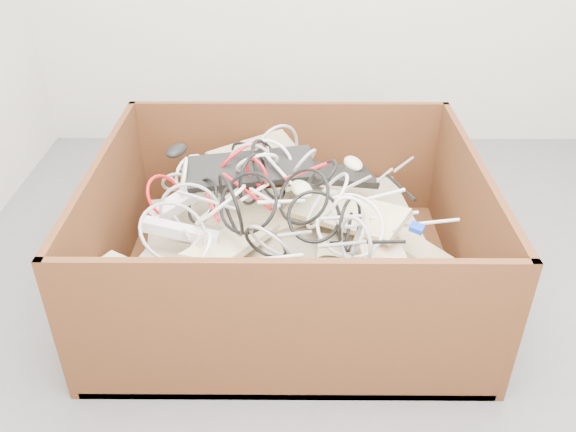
{
  "coord_description": "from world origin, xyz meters",
  "views": [
    {
      "loc": [
        -0.18,
        -1.55,
        1.44
      ],
      "look_at": [
        -0.19,
        0.22,
        0.3
      ],
      "focal_mm": 36.99,
      "sensor_mm": 36.0,
      "label": 1
    }
  ],
  "objects_px": {
    "cardboard_box": "(283,258)",
    "power_strip_left": "(191,194)",
    "vga_plug": "(417,228)",
    "power_strip_right": "(180,231)"
  },
  "relations": [
    {
      "from": "power_strip_right",
      "to": "vga_plug",
      "type": "distance_m",
      "value": 0.79
    },
    {
      "from": "power_strip_left",
      "to": "vga_plug",
      "type": "xyz_separation_m",
      "value": [
        0.78,
        -0.18,
        -0.02
      ]
    },
    {
      "from": "power_strip_left",
      "to": "vga_plug",
      "type": "height_order",
      "value": "power_strip_left"
    },
    {
      "from": "cardboard_box",
      "to": "vga_plug",
      "type": "height_order",
      "value": "cardboard_box"
    },
    {
      "from": "cardboard_box",
      "to": "power_strip_right",
      "type": "xyz_separation_m",
      "value": [
        -0.34,
        -0.14,
        0.21
      ]
    },
    {
      "from": "cardboard_box",
      "to": "power_strip_left",
      "type": "relative_size",
      "value": 4.06
    },
    {
      "from": "cardboard_box",
      "to": "power_strip_right",
      "type": "bearing_deg",
      "value": -157.94
    },
    {
      "from": "vga_plug",
      "to": "power_strip_right",
      "type": "bearing_deg",
      "value": -152.47
    },
    {
      "from": "cardboard_box",
      "to": "vga_plug",
      "type": "distance_m",
      "value": 0.51
    },
    {
      "from": "power_strip_left",
      "to": "vga_plug",
      "type": "bearing_deg",
      "value": -50.93
    }
  ]
}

